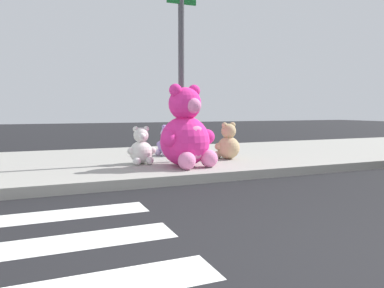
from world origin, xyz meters
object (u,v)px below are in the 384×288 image
sign_pole (181,70)px  plush_white (141,149)px  plush_pink_large (186,134)px  plush_lavender (167,143)px  plush_tan (228,144)px  plush_brown (198,146)px

sign_pole → plush_white: (-0.77, -0.01, -1.43)m
plush_pink_large → plush_lavender: plush_pink_large is taller
plush_pink_large → sign_pole: bearing=77.0°
plush_pink_large → plush_white: 0.91m
sign_pole → plush_pink_large: (-0.14, -0.59, -1.14)m
sign_pole → plush_tan: (0.97, -0.01, -1.41)m
sign_pole → plush_brown: 1.75m
plush_pink_large → plush_lavender: 1.61m
plush_lavender → plush_white: (-0.81, -0.99, 0.01)m
sign_pole → plush_lavender: sign_pole is taller
plush_tan → plush_brown: 0.75m
plush_white → plush_pink_large: bearing=-42.8°
sign_pole → plush_brown: bearing=46.1°
plush_lavender → plush_pink_large: bearing=-96.5°
plush_lavender → plush_tan: bearing=-46.8°
plush_lavender → plush_white: bearing=-129.3°
plush_pink_large → plush_brown: (0.76, 1.24, -0.36)m
plush_pink_large → plush_tan: (1.11, 0.58, -0.27)m
plush_brown → plush_lavender: bearing=150.2°
plush_lavender → plush_white: plush_white is taller
sign_pole → plush_tan: 1.71m
plush_brown → plush_tan: bearing=-62.1°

